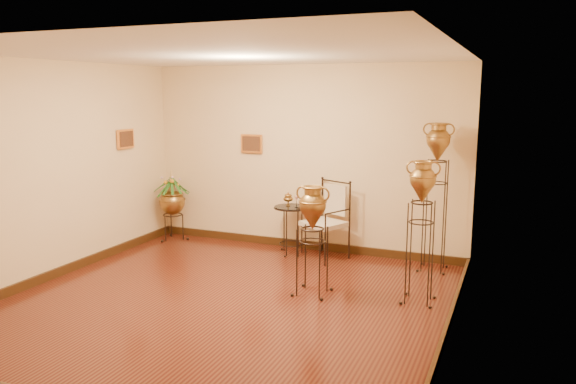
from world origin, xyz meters
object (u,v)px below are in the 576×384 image
at_px(amphora_tall, 436,196).
at_px(side_table, 291,229).
at_px(planter_urn, 172,199).
at_px(amphora_mid, 421,231).
at_px(armchair, 324,220).

bearing_deg(amphora_tall, side_table, 179.98).
relative_size(planter_urn, side_table, 1.33).
height_order(amphora_mid, planter_urn, amphora_mid).
xyz_separation_m(planter_urn, armchair, (2.63, -0.05, -0.11)).
height_order(amphora_tall, amphora_mid, amphora_tall).
height_order(amphora_tall, planter_urn, amphora_tall).
height_order(amphora_tall, armchair, amphora_tall).
bearing_deg(amphora_tall, amphora_mid, -89.05).
bearing_deg(amphora_mid, planter_urn, 163.24).
bearing_deg(armchair, amphora_tall, 26.32).
bearing_deg(amphora_mid, side_table, 149.07).
bearing_deg(armchair, side_table, -160.59).
height_order(amphora_tall, side_table, amphora_tall).
distance_m(amphora_tall, planter_urn, 4.20).
distance_m(amphora_mid, side_table, 2.51).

